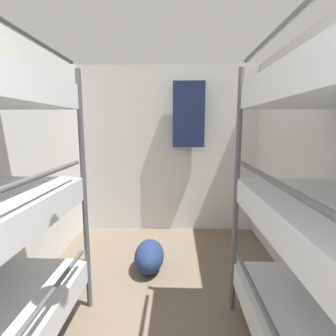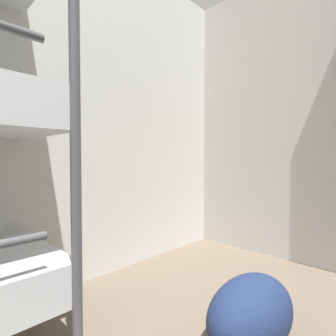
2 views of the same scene
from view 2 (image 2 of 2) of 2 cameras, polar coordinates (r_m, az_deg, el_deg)
name	(u,v)px [view 2 (image 2 of 2)]	position (r m, az deg, el deg)	size (l,w,h in m)	color
duffel_bag	(251,313)	(1.40, 17.59, -27.88)	(0.32, 0.53, 0.32)	navy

